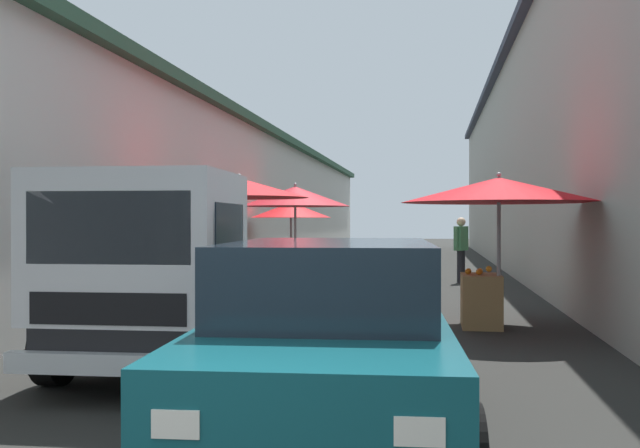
% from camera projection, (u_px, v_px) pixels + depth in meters
% --- Properties ---
extents(ground, '(90.00, 90.00, 0.00)m').
position_uv_depth(ground, '(370.00, 291.00, 15.48)').
color(ground, '#282826').
extents(building_left_whitewash, '(49.80, 7.50, 4.54)m').
position_uv_depth(building_left_whitewash, '(120.00, 196.00, 18.85)').
color(building_left_whitewash, silver).
rests_on(building_left_whitewash, ground).
extents(fruit_stall_mid_lane, '(2.88, 2.88, 2.33)m').
position_uv_depth(fruit_stall_mid_lane, '(497.00, 203.00, 10.05)').
color(fruit_stall_mid_lane, '#9E9EA3').
rests_on(fruit_stall_mid_lane, ground).
extents(fruit_stall_near_left, '(2.21, 2.21, 2.19)m').
position_uv_depth(fruit_stall_near_left, '(292.00, 218.00, 18.70)').
color(fruit_stall_near_left, '#9E9EA3').
rests_on(fruit_stall_near_left, ground).
extents(fruit_stall_far_right, '(2.37, 2.37, 2.41)m').
position_uv_depth(fruit_stall_far_right, '(239.00, 204.00, 11.55)').
color(fruit_stall_far_right, '#9E9EA3').
rests_on(fruit_stall_far_right, ground).
extents(fruit_stall_near_right, '(2.48, 2.48, 2.46)m').
position_uv_depth(fruit_stall_near_right, '(295.00, 208.00, 15.34)').
color(fruit_stall_near_right, '#9E9EA3').
rests_on(fruit_stall_near_right, ground).
extents(hatchback_car, '(4.01, 2.12, 1.45)m').
position_uv_depth(hatchback_car, '(330.00, 335.00, 5.21)').
color(hatchback_car, '#0F4C56').
rests_on(hatchback_car, ground).
extents(delivery_truck, '(5.00, 2.15, 2.08)m').
position_uv_depth(delivery_truck, '(165.00, 274.00, 7.25)').
color(delivery_truck, black).
rests_on(delivery_truck, ground).
extents(vendor_by_crates, '(0.61, 0.40, 1.69)m').
position_uv_depth(vendor_by_crates, '(461.00, 245.00, 17.66)').
color(vendor_by_crates, '#232328').
rests_on(vendor_by_crates, ground).
extents(parked_scooter, '(1.69, 0.32, 1.14)m').
position_uv_depth(parked_scooter, '(234.00, 271.00, 15.63)').
color(parked_scooter, black).
rests_on(parked_scooter, ground).
extents(plastic_stool, '(0.30, 0.30, 0.43)m').
position_uv_depth(plastic_stool, '(191.00, 290.00, 12.67)').
color(plastic_stool, '#1E8C3F').
rests_on(plastic_stool, ground).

